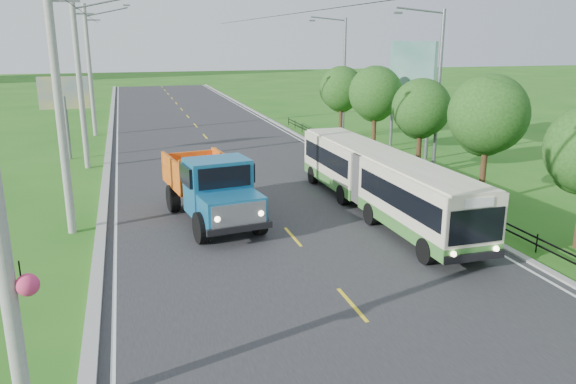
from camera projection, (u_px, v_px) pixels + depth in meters
name	position (u px, v px, depth m)	size (l,w,h in m)	color
ground	(352.00, 305.00, 16.32)	(240.00, 240.00, 0.00)	#226317
road	(228.00, 163.00, 34.83)	(14.00, 120.00, 0.02)	#28282B
curb_left	(107.00, 169.00, 32.87)	(0.40, 120.00, 0.15)	#9E9E99
curb_right	(336.00, 156.00, 36.75)	(0.30, 120.00, 0.10)	#9E9E99
edge_line_left	(117.00, 169.00, 33.04)	(0.12, 120.00, 0.00)	silver
edge_line_right	(329.00, 156.00, 36.62)	(0.12, 120.00, 0.00)	silver
centre_dash	(352.00, 304.00, 16.32)	(0.12, 2.20, 0.00)	yellow
railing_right	(389.00, 171.00, 31.36)	(0.04, 40.00, 0.60)	black
pole_near	(60.00, 104.00, 21.07)	(3.51, 0.32, 10.00)	gray
pole_mid	(80.00, 81.00, 32.18)	(3.51, 0.32, 10.00)	gray
pole_far	(90.00, 70.00, 43.29)	(3.51, 0.32, 10.00)	gray
tree_third	(487.00, 118.00, 25.45)	(3.60, 3.62, 6.00)	#382314
tree_fourth	(421.00, 111.00, 31.11)	(3.24, 3.31, 5.40)	#382314
tree_fifth	(375.00, 96.00, 36.60)	(3.48, 3.52, 5.80)	#382314
tree_back	(341.00, 91.00, 42.20)	(3.30, 3.36, 5.50)	#382314
streetlight_mid	(436.00, 87.00, 30.84)	(3.02, 0.20, 9.07)	slate
streetlight_far	(342.00, 72.00, 43.80)	(3.02, 0.20, 9.07)	slate
planter_near	(484.00, 212.00, 24.12)	(0.64, 0.64, 0.67)	silver
planter_mid	(398.00, 171.00, 31.52)	(0.64, 0.64, 0.67)	silver
planter_far	(345.00, 145.00, 38.93)	(0.64, 0.64, 0.67)	silver
billboard_left	(64.00, 98.00, 34.95)	(3.00, 0.20, 5.20)	slate
billboard_right	(411.00, 72.00, 36.73)	(0.24, 6.00, 7.30)	slate
bus	(380.00, 178.00, 24.39)	(2.51, 13.95, 2.68)	#3D7E32
dump_truck	(211.00, 184.00, 23.37)	(3.56, 7.13, 2.87)	#175E8A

